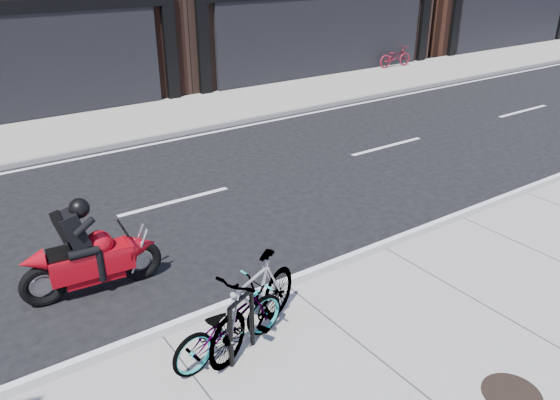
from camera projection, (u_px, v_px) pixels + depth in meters
ground at (223, 241)px, 9.61m from camera, size 120.00×120.00×0.00m
sidewalk_far at (88, 129)px, 15.37m from camera, size 60.00×3.50×0.13m
bike_rack at (241, 322)px, 6.51m from camera, size 0.47×0.25×0.85m
bicycle_front at (229, 323)px, 6.59m from camera, size 1.73×0.83×0.87m
bicycle_rear at (254, 302)px, 6.77m from camera, size 1.93×1.26×1.13m
motorcycle at (97, 253)px, 7.99m from camera, size 2.07×0.60×1.54m
bicycle_far at (395, 57)px, 23.01m from camera, size 1.66×0.67×0.85m
manhole_cover at (512, 394)px, 6.12m from camera, size 0.67×0.67×0.02m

